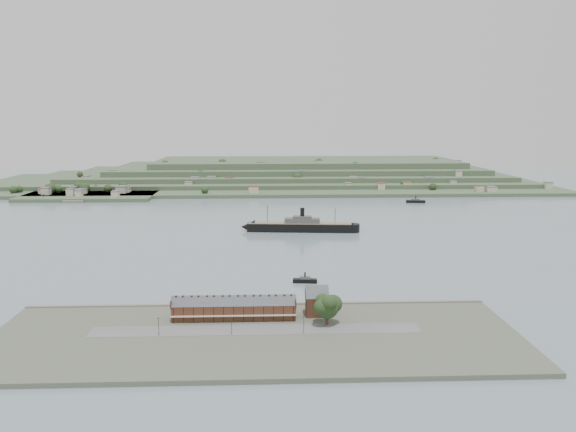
{
  "coord_description": "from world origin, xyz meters",
  "views": [
    {
      "loc": [
        4.6,
        -408.76,
        90.59
      ],
      "look_at": [
        22.03,
        30.0,
        14.11
      ],
      "focal_mm": 35.0,
      "sensor_mm": 36.0,
      "label": 1
    }
  ],
  "objects_px": {
    "tugboat": "(305,280)",
    "fig_tree": "(328,306)",
    "gabled_building": "(317,301)",
    "steamship": "(297,226)",
    "terrace_row": "(234,308)"
  },
  "relations": [
    {
      "from": "terrace_row",
      "to": "gabled_building",
      "type": "distance_m",
      "value": 37.74
    },
    {
      "from": "gabled_building",
      "to": "steamship",
      "type": "xyz_separation_m",
      "value": [
        2.29,
        201.71,
        -3.9
      ]
    },
    {
      "from": "tugboat",
      "to": "fig_tree",
      "type": "xyz_separation_m",
      "value": [
        4.89,
        -70.75,
        9.21
      ]
    },
    {
      "from": "terrace_row",
      "to": "fig_tree",
      "type": "height_order",
      "value": "fig_tree"
    },
    {
      "from": "tugboat",
      "to": "fig_tree",
      "type": "distance_m",
      "value": 71.51
    },
    {
      "from": "terrace_row",
      "to": "fig_tree",
      "type": "distance_m",
      "value": 42.26
    },
    {
      "from": "tugboat",
      "to": "terrace_row",
      "type": "bearing_deg",
      "value": -120.55
    },
    {
      "from": "terrace_row",
      "to": "tugboat",
      "type": "bearing_deg",
      "value": 59.45
    },
    {
      "from": "terrace_row",
      "to": "fig_tree",
      "type": "xyz_separation_m",
      "value": [
        40.98,
        -9.57,
        3.84
      ]
    },
    {
      "from": "steamship",
      "to": "fig_tree",
      "type": "distance_m",
      "value": 215.4
    },
    {
      "from": "steamship",
      "to": "tugboat",
      "type": "distance_m",
      "value": 144.63
    },
    {
      "from": "steamship",
      "to": "tugboat",
      "type": "xyz_separation_m",
      "value": [
        -3.69,
        -144.55,
        -2.8
      ]
    },
    {
      "from": "terrace_row",
      "to": "steamship",
      "type": "height_order",
      "value": "steamship"
    },
    {
      "from": "gabled_building",
      "to": "steamship",
      "type": "bearing_deg",
      "value": 89.35
    },
    {
      "from": "steamship",
      "to": "tugboat",
      "type": "bearing_deg",
      "value": -91.46
    }
  ]
}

